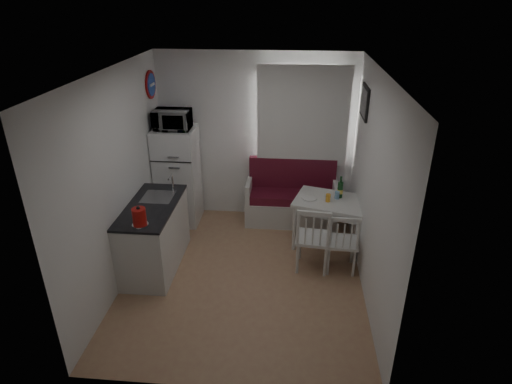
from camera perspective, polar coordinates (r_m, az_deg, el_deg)
floor at (r=5.68m, az=-1.60°, el=-11.08°), size 3.00×3.50×0.02m
ceiling at (r=4.63m, az=-2.00°, el=15.73°), size 3.00×3.50×0.02m
wall_back at (r=6.64m, az=0.01°, el=7.21°), size 3.00×0.02×2.60m
wall_front at (r=3.52m, az=-5.19°, el=-10.98°), size 3.00×0.02×2.60m
wall_left at (r=5.39m, az=-17.82°, el=1.48°), size 0.02×3.50×2.60m
wall_right at (r=5.07m, az=15.31°, el=0.27°), size 0.02×3.50×2.60m
window at (r=6.49m, az=6.24°, el=9.63°), size 1.22×0.06×1.47m
curtain at (r=6.41m, az=6.27°, el=9.89°), size 1.35×0.02×1.50m
kitchen_counter at (r=5.80m, az=-13.39°, el=-5.62°), size 0.62×1.32×1.16m
wall_sign at (r=6.43m, az=-13.80°, el=13.74°), size 0.03×0.40×0.40m
picture_frame at (r=5.85m, az=14.25°, el=11.57°), size 0.04×0.52×0.42m
bench at (r=6.76m, az=4.73°, el=-1.36°), size 1.42×0.55×1.01m
dining_table at (r=6.05m, az=9.94°, el=-1.75°), size 1.13×0.92×0.73m
chair_left at (r=5.49m, az=7.74°, el=-5.49°), size 0.48×0.46×0.50m
chair_right at (r=5.55m, az=11.56°, el=-5.99°), size 0.42×0.40×0.46m
fridge at (r=6.71m, az=-10.36°, el=2.10°), size 0.61×0.61×1.53m
microwave at (r=6.36m, az=-11.11°, el=9.45°), size 0.52×0.35×0.29m
kettle at (r=5.07m, az=-15.30°, el=-3.22°), size 0.19×0.19×0.25m
wine_bottle at (r=6.05m, az=11.19°, el=0.67°), size 0.08×0.08×0.32m
drinking_glass_orange at (r=5.94m, az=9.59°, el=-0.78°), size 0.07×0.07×0.11m
drinking_glass_blue at (r=6.05m, az=10.76°, el=-0.40°), size 0.07×0.07×0.11m
plate at (r=6.01m, az=7.14°, el=-0.79°), size 0.22×0.22×0.02m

